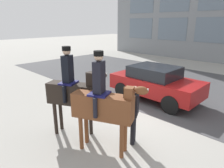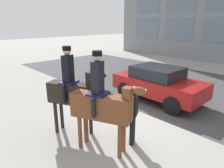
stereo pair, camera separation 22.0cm
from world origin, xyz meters
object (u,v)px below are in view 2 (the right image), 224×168
(pedestrian_bystander, at_px, (132,111))
(street_car_near_lane, at_px, (158,83))
(mounted_horse_companion, at_px, (102,104))
(mounted_horse_lead, at_px, (73,91))

(pedestrian_bystander, bearing_deg, street_car_near_lane, -95.84)
(mounted_horse_companion, distance_m, pedestrian_bystander, 0.93)
(mounted_horse_lead, xyz_separation_m, mounted_horse_companion, (1.24, 0.08, -0.06))
(mounted_horse_lead, height_order, street_car_near_lane, mounted_horse_lead)
(pedestrian_bystander, distance_m, street_car_near_lane, 3.65)
(mounted_horse_companion, relative_size, street_car_near_lane, 0.68)
(mounted_horse_lead, bearing_deg, mounted_horse_companion, -23.74)
(street_car_near_lane, bearing_deg, mounted_horse_companion, -75.20)
(mounted_horse_lead, height_order, mounted_horse_companion, mounted_horse_lead)
(mounted_horse_lead, distance_m, street_car_near_lane, 4.26)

